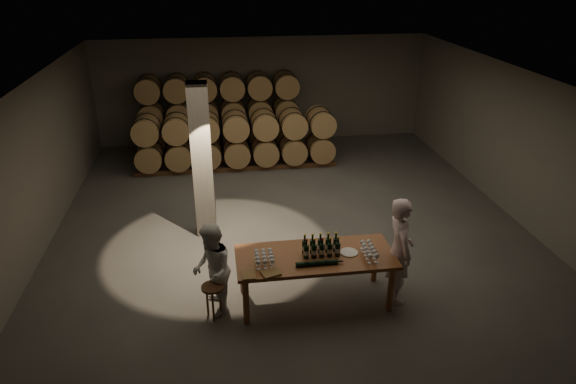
{
  "coord_description": "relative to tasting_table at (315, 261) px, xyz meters",
  "views": [
    {
      "loc": [
        -1.48,
        -9.54,
        5.35
      ],
      "look_at": [
        -0.15,
        -0.42,
        1.1
      ],
      "focal_mm": 32.0,
      "sensor_mm": 36.0,
      "label": 1
    }
  ],
  "objects": [
    {
      "name": "room",
      "position": [
        -1.8,
        2.7,
        0.8
      ],
      "size": [
        12.0,
        12.0,
        12.0
      ],
      "color": "#4F4C4A",
      "rests_on": "ground"
    },
    {
      "name": "tasting_table",
      "position": [
        0.0,
        0.0,
        0.0
      ],
      "size": [
        2.6,
        1.1,
        0.9
      ],
      "color": "brown",
      "rests_on": "ground"
    },
    {
      "name": "barrel_stack_back",
      "position": [
        -1.35,
        7.7,
        0.4
      ],
      "size": [
        4.7,
        0.95,
        2.31
      ],
      "color": "#57331D",
      "rests_on": "ground"
    },
    {
      "name": "barrel_stack_front",
      "position": [
        -0.96,
        6.3,
        0.03
      ],
      "size": [
        5.48,
        0.95,
        1.57
      ],
      "color": "#57331D",
      "rests_on": "ground"
    },
    {
      "name": "bottle_cluster",
      "position": [
        0.1,
        0.01,
        0.23
      ],
      "size": [
        0.61,
        0.24,
        0.36
      ],
      "color": "black",
      "rests_on": "tasting_table"
    },
    {
      "name": "lying_bottles",
      "position": [
        -0.03,
        -0.3,
        0.14
      ],
      "size": [
        0.76,
        0.08,
        0.08
      ],
      "color": "black",
      "rests_on": "tasting_table"
    },
    {
      "name": "glass_cluster_left",
      "position": [
        -0.85,
        -0.11,
        0.22
      ],
      "size": [
        0.3,
        0.41,
        0.17
      ],
      "color": "silver",
      "rests_on": "tasting_table"
    },
    {
      "name": "glass_cluster_right",
      "position": [
        0.87,
        -0.13,
        0.22
      ],
      "size": [
        0.19,
        0.52,
        0.17
      ],
      "color": "silver",
      "rests_on": "tasting_table"
    },
    {
      "name": "plate",
      "position": [
        0.56,
        -0.01,
        0.11
      ],
      "size": [
        0.3,
        0.3,
        0.02
      ],
      "primitive_type": "cylinder",
      "color": "silver",
      "rests_on": "tasting_table"
    },
    {
      "name": "notebook_near",
      "position": [
        -0.78,
        -0.44,
        0.12
      ],
      "size": [
        0.33,
        0.29,
        0.03
      ],
      "primitive_type": "cube",
      "rotation": [
        0.0,
        0.0,
        0.31
      ],
      "color": "brown",
      "rests_on": "tasting_table"
    },
    {
      "name": "notebook_corner",
      "position": [
        -1.12,
        -0.42,
        0.12
      ],
      "size": [
        0.21,
        0.27,
        0.02
      ],
      "primitive_type": "cube",
      "rotation": [
        0.0,
        0.0,
        -0.01
      ],
      "color": "brown",
      "rests_on": "tasting_table"
    },
    {
      "name": "pen",
      "position": [
        -0.76,
        -0.39,
        0.11
      ],
      "size": [
        0.14,
        0.02,
        0.01
      ],
      "primitive_type": "cylinder",
      "rotation": [
        0.0,
        1.57,
        -0.08
      ],
      "color": "black",
      "rests_on": "tasting_table"
    },
    {
      "name": "stool",
      "position": [
        -1.69,
        -0.19,
        -0.31
      ],
      "size": [
        0.36,
        0.36,
        0.6
      ],
      "rotation": [
        0.0,
        0.0,
        -0.07
      ],
      "color": "#57331D",
      "rests_on": "ground"
    },
    {
      "name": "person_man",
      "position": [
        1.4,
        -0.1,
        0.14
      ],
      "size": [
        0.46,
        0.69,
        1.88
      ],
      "primitive_type": "imported",
      "rotation": [
        0.0,
        0.0,
        1.55
      ],
      "color": "silver",
      "rests_on": "ground"
    },
    {
      "name": "person_woman",
      "position": [
        -1.68,
        -0.04,
        0.0
      ],
      "size": [
        0.65,
        0.81,
        1.6
      ],
      "primitive_type": "imported",
      "rotation": [
        0.0,
        0.0,
        -1.51
      ],
      "color": "white",
      "rests_on": "ground"
    }
  ]
}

